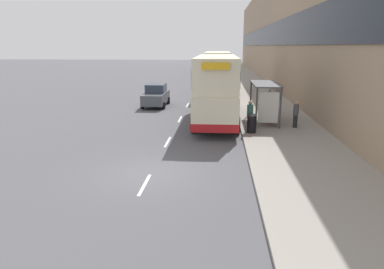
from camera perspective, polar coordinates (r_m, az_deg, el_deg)
name	(u,v)px	position (r m, az deg, el deg)	size (l,w,h in m)	color
ground_plane	(151,173)	(13.86, -6.89, -6.45)	(220.00, 220.00, 0.00)	#515156
pavement	(245,80)	(51.54, 8.87, 9.02)	(5.00, 93.00, 0.14)	gray
terrace_facade	(276,31)	(51.80, 13.77, 16.45)	(3.10, 93.00, 13.94)	#9E846B
lane_mark_0	(145,185)	(12.80, -7.91, -8.29)	(0.12, 2.00, 0.01)	silver
lane_mark_1	(168,142)	(18.17, -4.07, -1.23)	(0.12, 2.00, 0.01)	silver
lane_mark_2	(180,119)	(23.73, -2.02, 2.58)	(0.12, 2.00, 0.01)	silver
lane_mark_3	(188,105)	(29.38, -0.75, 4.93)	(0.12, 2.00, 0.01)	silver
lane_mark_4	(193,96)	(35.08, 0.12, 6.51)	(0.12, 2.00, 0.01)	silver
bus_shelter	(268,96)	(22.34, 12.56, 6.35)	(1.60, 4.20, 2.48)	#4C4C51
double_decker_bus_near	(216,87)	(22.72, 4.06, 7.83)	(2.85, 10.25, 4.30)	beige
double_decker_bus_ahead	(217,72)	(36.23, 4.23, 10.36)	(2.85, 10.57, 4.30)	beige
car_0	(222,73)	(53.35, 5.07, 10.18)	(1.98, 4.26, 1.76)	maroon
car_1	(218,64)	(78.26, 4.33, 11.58)	(1.99, 4.47, 1.72)	#4C5156
car_2	(156,95)	(28.96, -6.03, 6.49)	(1.93, 4.22, 1.84)	#4C5156
car_3	(197,65)	(74.72, 0.79, 11.49)	(2.04, 4.57, 1.74)	silver
pedestrian_at_shelter	(270,99)	(26.81, 12.91, 5.85)	(0.35, 0.35, 1.75)	#23232D
pedestrian_1	(296,114)	(21.50, 16.90, 3.28)	(0.32, 0.32, 1.60)	#23232D
pedestrian_2	(250,116)	(19.95, 9.62, 3.12)	(0.35, 0.35, 1.78)	#23232D
litter_bin	(252,123)	(19.70, 9.92, 1.83)	(0.55, 0.55, 1.05)	black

